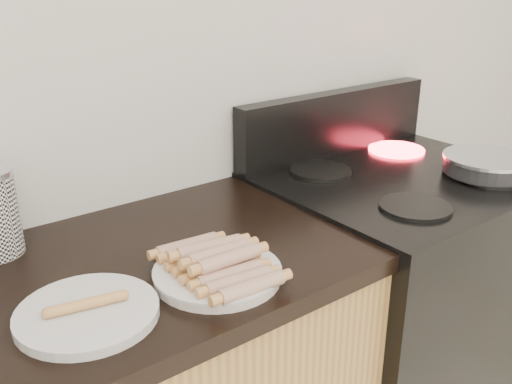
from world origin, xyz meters
TOP-DOWN VIEW (x-y plane):
  - wall_back at (0.00, 2.00)m, footprint 4.00×0.04m
  - stove at (0.78, 1.68)m, footprint 0.76×0.65m
  - stove_panel at (0.78, 1.96)m, footprint 0.76×0.06m
  - burner_near_left at (0.61, 1.51)m, footprint 0.18×0.18m
  - burner_near_right at (0.95, 1.51)m, footprint 0.18×0.18m
  - burner_far_left at (0.61, 1.84)m, footprint 0.18×0.18m
  - burner_far_right at (0.95, 1.84)m, footprint 0.18×0.18m
  - frying_pan at (0.97, 1.53)m, footprint 0.25×0.43m
  - main_plate at (0.04, 1.54)m, footprint 0.32×0.32m
  - side_plate at (-0.22, 1.56)m, footprint 0.29×0.29m
  - hotdog_pile at (0.04, 1.54)m, footprint 0.13×0.26m
  - plain_sausages at (-0.22, 1.56)m, footprint 0.13×0.05m

SIDE VIEW (x-z plane):
  - stove at x=0.78m, z-range 0.00..0.91m
  - main_plate at x=0.04m, z-range 0.90..0.92m
  - side_plate at x=-0.22m, z-range 0.90..0.92m
  - burner_near_left at x=0.61m, z-range 0.91..0.92m
  - burner_near_right at x=0.95m, z-range 0.91..0.92m
  - burner_far_left at x=0.61m, z-range 0.91..0.92m
  - burner_far_right at x=0.95m, z-range 0.91..0.92m
  - plain_sausages at x=-0.22m, z-range 0.92..0.94m
  - hotdog_pile at x=0.04m, z-range 0.91..0.96m
  - frying_pan at x=0.97m, z-range 0.92..0.97m
  - stove_panel at x=0.78m, z-range 0.91..1.11m
  - wall_back at x=0.00m, z-range 0.00..2.60m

